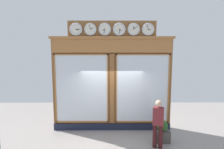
# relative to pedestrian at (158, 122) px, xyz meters

# --- Properties ---
(shop_facade) EXTENTS (4.96, 0.42, 4.48)m
(shop_facade) POSITION_rel_pedestrian_xyz_m (1.57, -1.64, 1.09)
(shop_facade) COLOR brown
(shop_facade) RESTS_ON ground_plane
(pedestrian) EXTENTS (0.41, 0.32, 1.69)m
(pedestrian) POSITION_rel_pedestrian_xyz_m (0.00, 0.00, 0.00)
(pedestrian) COLOR #3A1316
(pedestrian) RESTS_ON ground_plane
(planter_box) EXTENTS (0.56, 0.36, 0.41)m
(planter_box) POSITION_rel_pedestrian_xyz_m (-0.26, -0.45, -0.72)
(planter_box) COLOR #4C4742
(planter_box) RESTS_ON ground_plane
(planter_shrub) EXTENTS (0.40, 0.40, 0.40)m
(planter_shrub) POSITION_rel_pedestrian_xyz_m (-0.26, -0.45, -0.32)
(planter_shrub) COLOR #285623
(planter_shrub) RESTS_ON planter_box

